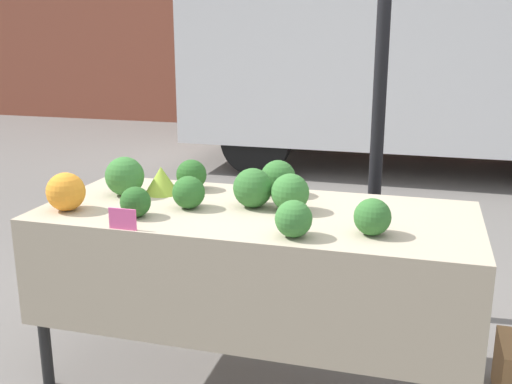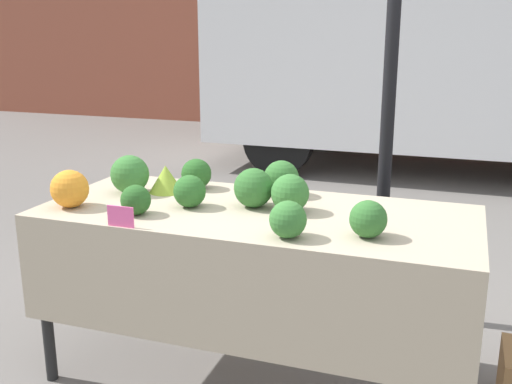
{
  "view_description": "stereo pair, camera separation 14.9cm",
  "coord_description": "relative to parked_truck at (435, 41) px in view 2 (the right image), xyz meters",
  "views": [
    {
      "loc": [
        0.66,
        -2.34,
        1.53
      ],
      "look_at": [
        0.0,
        0.0,
        0.87
      ],
      "focal_mm": 42.0,
      "sensor_mm": 36.0,
      "label": 1
    },
    {
      "loc": [
        0.8,
        -2.29,
        1.53
      ],
      "look_at": [
        0.0,
        0.0,
        0.87
      ],
      "focal_mm": 42.0,
      "sensor_mm": 36.0,
      "label": 2
    }
  ],
  "objects": [
    {
      "name": "ground_plane",
      "position": [
        -0.43,
        -4.66,
        -1.42
      ],
      "size": [
        40.0,
        40.0,
        0.0
      ],
      "primitive_type": "plane",
      "color": "slate"
    },
    {
      "name": "tent_pole",
      "position": [
        0.0,
        -3.84,
        -0.12
      ],
      "size": [
        0.07,
        0.07,
        2.6
      ],
      "color": "black",
      "rests_on": "ground_plane"
    },
    {
      "name": "parked_truck",
      "position": [
        0.0,
        0.0,
        0.0
      ],
      "size": [
        5.05,
        2.04,
        2.67
      ],
      "color": "white",
      "rests_on": "ground_plane"
    },
    {
      "name": "market_table",
      "position": [
        -0.43,
        -4.72,
        -0.73
      ],
      "size": [
        1.84,
        0.79,
        0.79
      ],
      "color": "tan",
      "rests_on": "ground_plane"
    },
    {
      "name": "orange_cauliflower",
      "position": [
        -1.2,
        -4.88,
        -0.55
      ],
      "size": [
        0.16,
        0.16,
        0.16
      ],
      "color": "orange",
      "rests_on": "market_table"
    },
    {
      "name": "romanesco_head",
      "position": [
        -0.93,
        -4.52,
        -0.57
      ],
      "size": [
        0.16,
        0.16,
        0.13
      ],
      "color": "#93B238",
      "rests_on": "market_table"
    },
    {
      "name": "broccoli_head_0",
      "position": [
        -0.82,
        -4.41,
        -0.56
      ],
      "size": [
        0.15,
        0.15,
        0.15
      ],
      "color": "#285B23",
      "rests_on": "market_table"
    },
    {
      "name": "broccoli_head_1",
      "position": [
        -0.29,
        -4.63,
        -0.55
      ],
      "size": [
        0.16,
        0.16,
        0.16
      ],
      "color": "#387533",
      "rests_on": "market_table"
    },
    {
      "name": "broccoli_head_2",
      "position": [
        -0.71,
        -4.71,
        -0.56
      ],
      "size": [
        0.14,
        0.14,
        0.14
      ],
      "color": "#2D6628",
      "rests_on": "market_table"
    },
    {
      "name": "broccoli_head_3",
      "position": [
        -0.88,
        -4.88,
        -0.57
      ],
      "size": [
        0.13,
        0.13,
        0.13
      ],
      "color": "#285B23",
      "rests_on": "market_table"
    },
    {
      "name": "broccoli_head_4",
      "position": [
        -0.45,
        -4.62,
        -0.55
      ],
      "size": [
        0.17,
        0.17,
        0.17
      ],
      "color": "#336B2D",
      "rests_on": "market_table"
    },
    {
      "name": "broccoli_head_5",
      "position": [
        -0.4,
        -4.4,
        -0.55
      ],
      "size": [
        0.16,
        0.16,
        0.16
      ],
      "color": "#336B2D",
      "rests_on": "market_table"
    },
    {
      "name": "broccoli_head_6",
      "position": [
        -1.08,
        -4.59,
        -0.54
      ],
      "size": [
        0.18,
        0.18,
        0.18
      ],
      "color": "#387533",
      "rests_on": "market_table"
    },
    {
      "name": "broccoli_head_7",
      "position": [
        -0.2,
        -4.95,
        -0.56
      ],
      "size": [
        0.14,
        0.14,
        0.14
      ],
      "color": "#387533",
      "rests_on": "market_table"
    },
    {
      "name": "broccoli_head_8",
      "position": [
        0.07,
        -4.85,
        -0.56
      ],
      "size": [
        0.14,
        0.14,
        0.14
      ],
      "color": "#336B2D",
      "rests_on": "market_table"
    },
    {
      "name": "price_sign",
      "position": [
        -0.85,
        -5.04,
        -0.59
      ],
      "size": [
        0.11,
        0.01,
        0.08
      ],
      "color": "#F45B9E",
      "rests_on": "market_table"
    }
  ]
}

